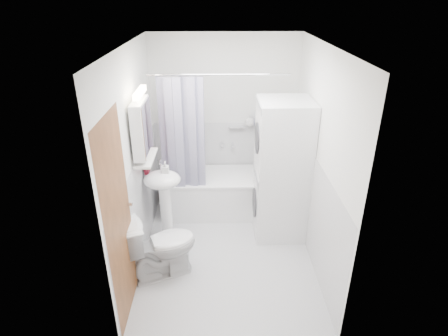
{
  "coord_description": "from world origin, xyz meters",
  "views": [
    {
      "loc": [
        -0.09,
        -3.68,
        2.89
      ],
      "look_at": [
        -0.03,
        0.15,
        1.04
      ],
      "focal_mm": 30.0,
      "sensor_mm": 36.0,
      "label": 1
    }
  ],
  "objects_px": {
    "washer_dryer": "(281,171)",
    "toilet": "(161,245)",
    "bathtub": "(219,191)",
    "sink": "(163,191)"
  },
  "relations": [
    {
      "from": "bathtub",
      "to": "toilet",
      "type": "xyz_separation_m",
      "value": [
        -0.64,
        -1.3,
        0.07
      ]
    },
    {
      "from": "toilet",
      "to": "washer_dryer",
      "type": "bearing_deg",
      "value": -83.2
    },
    {
      "from": "washer_dryer",
      "to": "toilet",
      "type": "xyz_separation_m",
      "value": [
        -1.4,
        -0.79,
        -0.5
      ]
    },
    {
      "from": "bathtub",
      "to": "toilet",
      "type": "height_order",
      "value": "toilet"
    },
    {
      "from": "sink",
      "to": "washer_dryer",
      "type": "xyz_separation_m",
      "value": [
        1.43,
        0.16,
        0.18
      ]
    },
    {
      "from": "bathtub",
      "to": "toilet",
      "type": "relative_size",
      "value": 1.92
    },
    {
      "from": "washer_dryer",
      "to": "sink",
      "type": "bearing_deg",
      "value": -174.37
    },
    {
      "from": "washer_dryer",
      "to": "toilet",
      "type": "bearing_deg",
      "value": -151.09
    },
    {
      "from": "washer_dryer",
      "to": "toilet",
      "type": "distance_m",
      "value": 1.68
    },
    {
      "from": "toilet",
      "to": "bathtub",
      "type": "bearing_deg",
      "value": -48.69
    }
  ]
}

